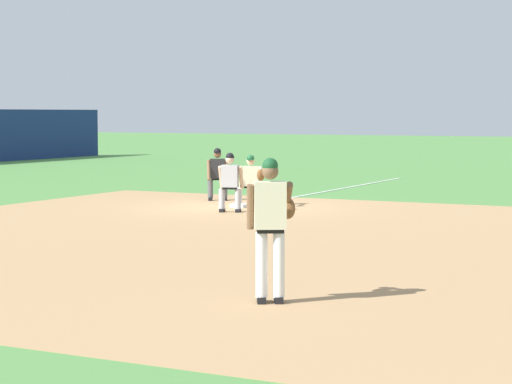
{
  "coord_description": "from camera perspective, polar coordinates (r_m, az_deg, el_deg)",
  "views": [
    {
      "loc": [
        -22.61,
        -11.9,
        2.43
      ],
      "look_at": [
        -7.92,
        -4.48,
        1.12
      ],
      "focal_mm": 70.0,
      "sensor_mm": 36.0,
      "label": 1
    }
  ],
  "objects": [
    {
      "name": "pitcher",
      "position": [
        12.68,
        0.88,
        -1.65
      ],
      "size": [
        0.84,
        0.58,
        1.86
      ],
      "color": "black",
      "rests_on": "ground"
    },
    {
      "name": "baserunner",
      "position": [
        24.31,
        -1.5,
        0.69
      ],
      "size": [
        0.56,
        0.66,
        1.46
      ],
      "color": "black",
      "rests_on": "ground"
    },
    {
      "name": "first_base_bag",
      "position": [
        25.67,
        -0.94,
        -0.78
      ],
      "size": [
        0.38,
        0.38,
        0.09
      ],
      "primitive_type": "cube",
      "color": "white",
      "rests_on": "ground"
    },
    {
      "name": "ground_plane",
      "position": [
        25.67,
        -0.94,
        -0.88
      ],
      "size": [
        160.0,
        160.0,
        0.0
      ],
      "primitive_type": "plane",
      "color": "#518942"
    },
    {
      "name": "foul_line_stripe",
      "position": [
        31.5,
        4.53,
        0.13
      ],
      "size": [
        12.89,
        0.1,
        0.0
      ],
      "primitive_type": "cube",
      "color": "white",
      "rests_on": "ground"
    },
    {
      "name": "infield_dirt_patch",
      "position": [
        19.21,
        -0.36,
        -2.7
      ],
      "size": [
        18.0,
        18.0,
        0.01
      ],
      "primitive_type": "cube",
      "color": "tan",
      "rests_on": "ground"
    },
    {
      "name": "baseball",
      "position": [
        21.6,
        0.4,
        -1.81
      ],
      "size": [
        0.07,
        0.07,
        0.07
      ],
      "primitive_type": "sphere",
      "color": "white",
      "rests_on": "ground"
    },
    {
      "name": "umpire",
      "position": [
        27.58,
        -2.21,
        1.14
      ],
      "size": [
        0.63,
        0.68,
        1.46
      ],
      "color": "black",
      "rests_on": "ground"
    },
    {
      "name": "first_baseman",
      "position": [
        25.95,
        -0.27,
        0.8
      ],
      "size": [
        0.83,
        1.01,
        1.34
      ],
      "color": "black",
      "rests_on": "ground"
    }
  ]
}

